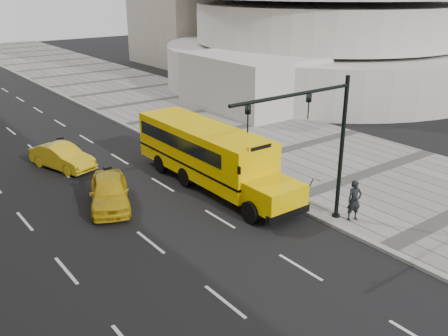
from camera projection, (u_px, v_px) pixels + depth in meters
ground at (118, 196)px, 24.51m from camera, size 140.00×140.00×0.00m
sidewalk_museum at (294, 149)px, 31.25m from camera, size 12.00×140.00×0.15m
curb_museum at (217, 169)px, 27.87m from camera, size 0.30×140.00×0.15m
school_bus at (207, 151)px, 25.54m from camera, size 2.96×11.56×3.19m
taxi_near at (109, 192)px, 23.19m from camera, size 3.32×4.68×1.48m
taxi_far at (62, 157)px, 27.93m from camera, size 2.69×4.43×1.38m
pedestrian at (354, 200)px, 21.51m from camera, size 0.77×0.65×1.81m
traffic_signal at (320, 137)px, 19.93m from camera, size 6.18×0.36×6.40m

